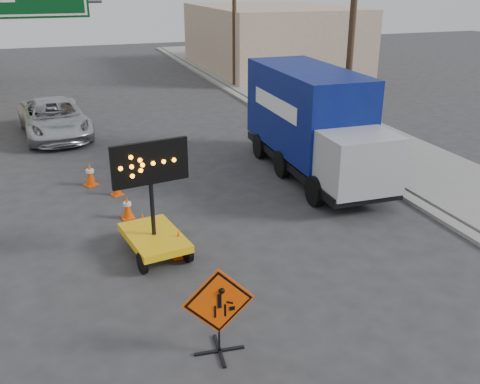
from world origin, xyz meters
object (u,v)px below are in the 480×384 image
construction_sign (219,309)px  arrow_board (154,230)px  pickup_truck (54,118)px  box_truck (312,129)px

construction_sign → arrow_board: arrow_board is taller
arrow_board → pickup_truck: bearing=90.4°
construction_sign → pickup_truck: construction_sign is taller
construction_sign → arrow_board: size_ratio=0.60×
construction_sign → box_truck: size_ratio=0.23×
arrow_board → box_truck: size_ratio=0.39×
arrow_board → pickup_truck: 12.55m
box_truck → construction_sign: bearing=-124.6°
arrow_board → box_truck: box_truck is taller
construction_sign → arrow_board: bearing=101.0°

